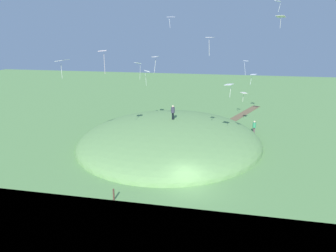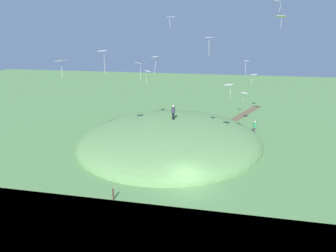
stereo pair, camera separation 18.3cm
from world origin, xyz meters
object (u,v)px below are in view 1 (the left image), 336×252
(kite_5, at_px, (229,85))
(kite_12, at_px, (103,52))
(kite_11, at_px, (278,2))
(kite_2, at_px, (253,75))
(kite_6, at_px, (171,17))
(kite_3, at_px, (62,61))
(kite_7, at_px, (244,93))
(person_on_hilltop, at_px, (254,126))
(mooring_post, at_px, (114,194))
(kite_9, at_px, (246,62))
(kite_10, at_px, (147,72))
(kite_1, at_px, (155,58))
(person_walking_path, at_px, (173,111))
(kite_0, at_px, (281,17))
(kite_8, at_px, (138,64))
(kite_4, at_px, (210,39))

(kite_5, height_order, kite_12, kite_12)
(kite_5, bearing_deg, kite_11, -29.26)
(kite_2, relative_size, kite_6, 1.29)
(kite_3, bearing_deg, kite_7, -69.80)
(person_on_hilltop, xyz_separation_m, mooring_post, (-20.42, 11.98, -0.62))
(kite_9, xyz_separation_m, kite_10, (-1.25, 13.20, -1.39))
(kite_9, bearing_deg, kite_1, 134.79)
(person_walking_path, height_order, kite_7, kite_7)
(kite_0, xyz_separation_m, kite_9, (4.29, 3.32, -5.47))
(kite_0, distance_m, mooring_post, 26.63)
(kite_5, xyz_separation_m, kite_8, (8.31, 11.74, 1.01))
(person_on_hilltop, height_order, kite_7, kite_7)
(person_on_hilltop, distance_m, kite_2, 6.93)
(kite_1, bearing_deg, kite_11, -63.97)
(person_on_hilltop, distance_m, mooring_post, 23.68)
(kite_11, bearing_deg, kite_2, 68.52)
(mooring_post, bearing_deg, person_walking_path, -6.75)
(person_walking_path, xyz_separation_m, mooring_post, (-15.65, 1.85, -3.30))
(kite_4, bearing_deg, kite_6, 42.70)
(person_walking_path, bearing_deg, kite_7, -158.18)
(kite_11, distance_m, kite_12, 21.07)
(person_walking_path, height_order, kite_8, kite_8)
(kite_6, height_order, kite_7, kite_6)
(kite_7, relative_size, kite_9, 0.57)
(kite_10, bearing_deg, kite_0, -100.41)
(kite_2, distance_m, kite_10, 14.20)
(kite_2, relative_size, kite_11, 1.11)
(kite_8, height_order, kite_9, kite_9)
(kite_4, bearing_deg, mooring_post, 130.29)
(kite_8, bearing_deg, kite_9, -74.11)
(kite_1, xyz_separation_m, kite_7, (0.26, -9.53, -3.54))
(kite_8, bearing_deg, kite_1, -147.70)
(kite_8, bearing_deg, kite_7, -113.12)
(kite_3, bearing_deg, person_walking_path, -43.75)
(kite_12, bearing_deg, kite_2, -46.89)
(kite_1, relative_size, mooring_post, 1.84)
(kite_7, bearing_deg, person_walking_path, 69.69)
(person_walking_path, xyz_separation_m, kite_10, (5.27, 4.65, 4.03))
(kite_0, xyz_separation_m, kite_11, (0.74, 0.38, 1.68))
(person_walking_path, height_order, kite_10, kite_10)
(person_on_hilltop, relative_size, kite_12, 0.83)
(kite_4, xyz_separation_m, kite_12, (0.38, 9.67, -1.20))
(kite_11, height_order, kite_12, kite_11)
(kite_0, bearing_deg, person_walking_path, 100.67)
(person_on_hilltop, xyz_separation_m, kite_3, (-14.09, 19.05, 9.27))
(kite_2, distance_m, kite_12, 19.71)
(kite_4, distance_m, kite_5, 6.35)
(person_walking_path, relative_size, kite_6, 1.72)
(person_on_hilltop, distance_m, kite_0, 13.91)
(kite_6, height_order, kite_11, kite_11)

